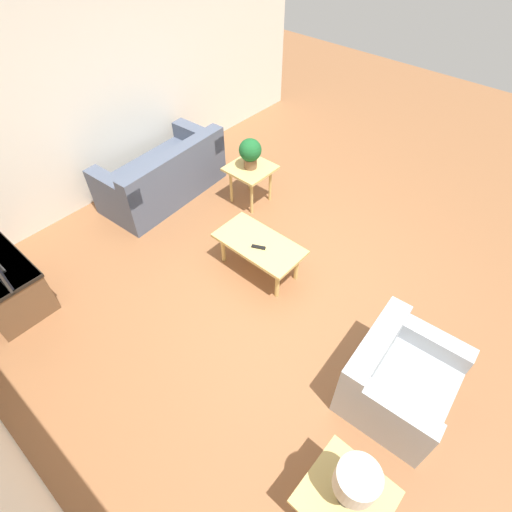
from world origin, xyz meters
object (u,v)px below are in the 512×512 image
coffee_table (259,246)px  tv_stand_chest (3,284)px  potted_plant (250,152)px  table_lamp (355,483)px  side_table_plant (250,172)px  side_table_lamp (345,499)px  armchair (397,379)px  sofa (164,176)px

coffee_table → tv_stand_chest: tv_stand_chest is taller
potted_plant → table_lamp: size_ratio=0.86×
tv_stand_chest → side_table_plant: bearing=-104.0°
side_table_lamp → potted_plant: size_ratio=1.38×
armchair → table_lamp: table_lamp is taller
side_table_plant → coffee_table: bearing=136.2°
sofa → coffee_table: bearing=79.8°
side_table_lamp → table_lamp: size_ratio=1.19×
table_lamp → tv_stand_chest: bearing=9.7°
coffee_table → tv_stand_chest: bearing=51.6°
sofa → table_lamp: 4.49m
side_table_plant → table_lamp: 3.97m
tv_stand_chest → table_lamp: 3.96m
table_lamp → armchair: bearing=-82.1°
side_table_plant → tv_stand_chest: size_ratio=0.59×
side_table_plant → table_lamp: table_lamp is taller
side_table_lamp → table_lamp: (-0.00, 0.00, 0.40)m
potted_plant → table_lamp: (-3.08, 2.46, 0.08)m
armchair → potted_plant: 3.24m
sofa → side_table_plant: (-1.01, -0.71, 0.16)m
armchair → side_table_plant: size_ratio=1.75×
sofa → potted_plant: (-1.01, -0.71, 0.48)m
side_table_lamp → tv_stand_chest: size_ratio=0.59×
tv_stand_chest → table_lamp: (-3.86, -0.66, 0.57)m
sofa → side_table_plant: bearing=121.0°
side_table_lamp → sofa: bearing=-23.2°
side_table_plant → side_table_lamp: bearing=141.4°
side_table_lamp → tv_stand_chest: bearing=9.7°
armchair → coffee_table: size_ratio=0.97×
sofa → potted_plant: 1.32m
armchair → tv_stand_chest: 4.12m
sofa → side_table_lamp: sofa is taller
side_table_lamp → side_table_plant: bearing=-38.6°
potted_plant → side_table_lamp: bearing=141.4°
side_table_plant → tv_stand_chest: (0.78, 3.12, -0.18)m
potted_plant → side_table_plant: bearing=170.5°
coffee_table → table_lamp: table_lamp is taller
coffee_table → potted_plant: 1.39m
armchair → sofa: bearing=77.7°
sofa → side_table_plant: size_ratio=3.20×
table_lamp → side_table_lamp: bearing=-26.6°
coffee_table → side_table_plant: bearing=-43.8°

